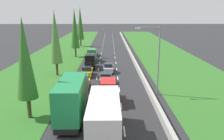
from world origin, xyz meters
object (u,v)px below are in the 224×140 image
orange_sedan_left_lane (83,84)px  black_van_left_lane (91,61)px  poplar_tree_second (25,59)px  poplar_tree_third (55,37)px  green_hatchback_left_lane (94,53)px  yellow_hatchback_left_lane (87,71)px  street_light_mast (156,56)px  silver_hatchback_centre_lane (108,68)px  red_van_centre_lane (108,91)px  green_van_left_lane (92,55)px  white_box_truck_centre_lane (104,118)px  green_box_truck_left_lane (73,97)px  grey_sedan_centre_lane (106,78)px  poplar_tree_fifth (80,23)px  poplar_tree_fourth (75,28)px

orange_sedan_left_lane → black_van_left_lane: size_ratio=0.92×
poplar_tree_second → poplar_tree_third: size_ratio=0.93×
green_hatchback_left_lane → yellow_hatchback_left_lane: bearing=-89.6°
poplar_tree_third → street_light_mast: size_ratio=1.24×
silver_hatchback_centre_lane → red_van_centre_lane: bearing=-89.9°
street_light_mast → red_van_centre_lane: bearing=-157.1°
red_van_centre_lane → green_van_left_lane: 24.48m
poplar_tree_second → green_hatchback_left_lane: bearing=82.9°
red_van_centre_lane → poplar_tree_third: poplar_tree_third is taller
white_box_truck_centre_lane → green_hatchback_left_lane: 40.18m
green_box_truck_left_lane → poplar_tree_second: (-4.51, -0.20, 4.06)m
poplar_tree_third → black_van_left_lane: bearing=43.9°
black_van_left_lane → silver_hatchback_centre_lane: 4.77m
green_box_truck_left_lane → silver_hatchback_centre_lane: size_ratio=2.41×
green_van_left_lane → green_hatchback_left_lane: 6.63m
grey_sedan_centre_lane → poplar_tree_fifth: size_ratio=0.37×
poplar_tree_fourth → poplar_tree_fifth: poplar_tree_fifth is taller
green_hatchback_left_lane → street_light_mast: size_ratio=0.43×
black_van_left_lane → poplar_tree_third: bearing=-136.1°
street_light_mast → yellow_hatchback_left_lane: bearing=136.3°
grey_sedan_centre_lane → poplar_tree_second: 15.52m
orange_sedan_left_lane → green_van_left_lane: bearing=90.2°
street_light_mast → poplar_tree_second: bearing=-154.1°
grey_sedan_centre_lane → poplar_tree_second: (-7.73, -12.31, 5.43)m
orange_sedan_left_lane → poplar_tree_second: bearing=-116.2°
street_light_mast → white_box_truck_centre_lane: bearing=-118.6°
street_light_mast → grey_sedan_centre_lane: bearing=140.8°
orange_sedan_left_lane → yellow_hatchback_left_lane: (-0.04, 7.07, 0.02)m
green_box_truck_left_lane → yellow_hatchback_left_lane: bearing=90.0°
green_box_truck_left_lane → poplar_tree_third: size_ratio=0.84×
grey_sedan_centre_lane → white_box_truck_centre_lane: bearing=-89.5°
silver_hatchback_centre_lane → poplar_tree_fifth: size_ratio=0.32×
green_hatchback_left_lane → poplar_tree_third: 19.81m
green_box_truck_left_lane → green_hatchback_left_lane: green_box_truck_left_lane is taller
orange_sedan_left_lane → poplar_tree_second: poplar_tree_second is taller
street_light_mast → silver_hatchback_centre_lane: bearing=117.5°
red_van_centre_lane → poplar_tree_fifth: (-8.79, 47.20, 5.81)m
grey_sedan_centre_lane → street_light_mast: (6.59, -5.37, 4.42)m
silver_hatchback_centre_lane → orange_sedan_left_lane: bearing=-110.5°
green_box_truck_left_lane → yellow_hatchback_left_lane: size_ratio=2.41×
green_box_truck_left_lane → red_van_centre_lane: green_box_truck_left_lane is taller
white_box_truck_centre_lane → green_hatchback_left_lane: size_ratio=2.41×
silver_hatchback_centre_lane → street_light_mast: street_light_mast is taller
green_van_left_lane → street_light_mast: street_light_mast is taller
poplar_tree_third → street_light_mast: 18.09m
white_box_truck_centre_lane → red_van_centre_lane: size_ratio=1.92×
grey_sedan_centre_lane → poplar_tree_third: size_ratio=0.40×
green_box_truck_left_lane → orange_sedan_left_lane: bearing=89.8°
silver_hatchback_centre_lane → street_light_mast: bearing=-62.5°
green_box_truck_left_lane → silver_hatchback_centre_lane: (3.62, 18.65, -1.35)m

